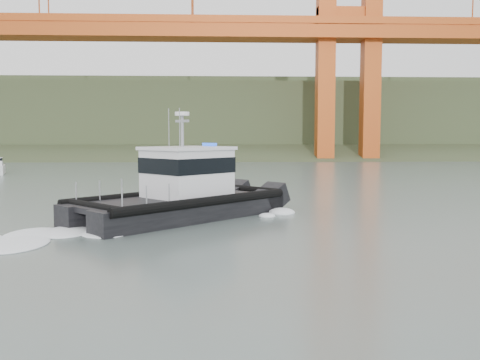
% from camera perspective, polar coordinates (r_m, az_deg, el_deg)
% --- Properties ---
extents(ground, '(400.00, 400.00, 0.00)m').
position_cam_1_polar(ground, '(19.14, 0.32, -9.15)').
color(ground, '#576761').
rests_on(ground, ground).
extents(headlands, '(500.00, 105.36, 27.12)m').
position_cam_1_polar(headlands, '(144.07, -2.12, 5.84)').
color(headlands, '#344427').
rests_on(headlands, ground).
extents(patrol_boat, '(12.18, 11.97, 6.08)m').
position_cam_1_polar(patrol_boat, '(29.82, -6.18, -1.14)').
color(patrol_boat, black).
rests_on(patrol_boat, ground).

